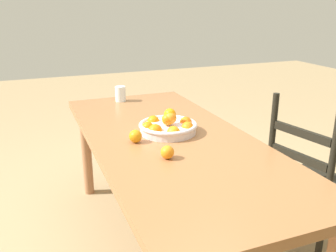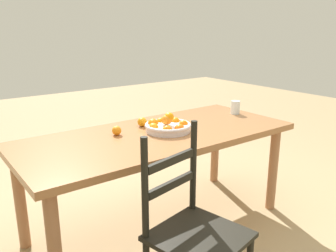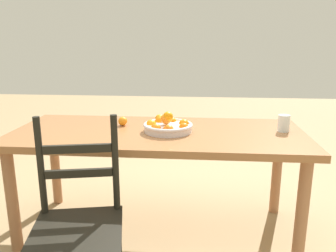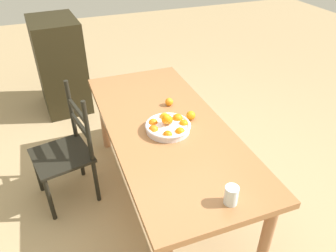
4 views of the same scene
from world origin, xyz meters
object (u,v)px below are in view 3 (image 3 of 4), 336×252
dining_table (158,143)px  orange_loose_1 (123,121)px  fruit_bowl (168,126)px  orange_loose_0 (160,119)px  chair_near_window (78,225)px  drinking_glass (284,123)px

dining_table → orange_loose_1: bearing=-24.7°
dining_table → fruit_bowl: 0.14m
fruit_bowl → orange_loose_0: (0.08, -0.22, -0.00)m
orange_loose_0 → orange_loose_1: orange_loose_0 is taller
chair_near_window → orange_loose_0: chair_near_window is taller
chair_near_window → fruit_bowl: bearing=50.5°
dining_table → drinking_glass: 0.88m
dining_table → fruit_bowl: (-0.07, 0.01, 0.13)m
fruit_bowl → orange_loose_1: (0.34, -0.14, -0.01)m
chair_near_window → orange_loose_1: (-0.05, -0.89, 0.33)m
chair_near_window → fruit_bowl: 0.91m
fruit_bowl → orange_loose_0: size_ratio=4.78×
chair_near_window → drinking_glass: 1.49m
drinking_glass → dining_table: bearing=4.2°
dining_table → chair_near_window: chair_near_window is taller
dining_table → fruit_bowl: bearing=169.6°
dining_table → fruit_bowl: size_ratio=5.94×
fruit_bowl → orange_loose_1: 0.37m
dining_table → orange_loose_0: size_ratio=28.39×
chair_near_window → orange_loose_0: size_ratio=13.99×
chair_near_window → fruit_bowl: chair_near_window is taller
orange_loose_1 → dining_table: bearing=155.3°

